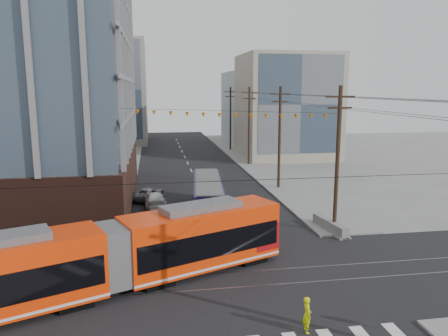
# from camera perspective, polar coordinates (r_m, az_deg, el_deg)

# --- Properties ---
(ground) EXTENTS (160.00, 160.00, 0.00)m
(ground) POSITION_cam_1_polar(r_m,az_deg,el_deg) (22.40, 4.77, -18.47)
(ground) COLOR slate
(bg_bldg_nw_near) EXTENTS (18.00, 16.00, 18.00)m
(bg_bldg_nw_near) POSITION_cam_1_polar(r_m,az_deg,el_deg) (72.06, -19.16, 8.38)
(bg_bldg_nw_near) COLOR #8C99A5
(bg_bldg_nw_near) RESTS_ON ground
(bg_bldg_ne_near) EXTENTS (14.00, 14.00, 16.00)m
(bg_bldg_ne_near) POSITION_cam_1_polar(r_m,az_deg,el_deg) (70.25, 8.11, 7.99)
(bg_bldg_ne_near) COLOR gray
(bg_bldg_ne_near) RESTS_ON ground
(bg_bldg_nw_far) EXTENTS (16.00, 18.00, 20.00)m
(bg_bldg_nw_far) POSITION_cam_1_polar(r_m,az_deg,el_deg) (91.47, -15.21, 9.52)
(bg_bldg_nw_far) COLOR gray
(bg_bldg_nw_far) RESTS_ON ground
(bg_bldg_ne_far) EXTENTS (16.00, 16.00, 14.00)m
(bg_bldg_ne_far) POSITION_cam_1_polar(r_m,az_deg,el_deg) (90.05, 5.51, 7.91)
(bg_bldg_ne_far) COLOR #8C99A5
(bg_bldg_ne_far) RESTS_ON ground
(utility_pole_far) EXTENTS (0.30, 0.30, 11.00)m
(utility_pole_far) POSITION_cam_1_polar(r_m,az_deg,el_deg) (76.38, 0.85, 6.40)
(utility_pole_far) COLOR black
(utility_pole_far) RESTS_ON ground
(streetcar) EXTENTS (20.00, 10.60, 3.95)m
(streetcar) POSITION_cam_1_polar(r_m,az_deg,el_deg) (24.44, -14.36, -11.12)
(streetcar) COLOR #EF3407
(streetcar) RESTS_ON ground
(city_bus) EXTENTS (3.46, 11.27, 3.14)m
(city_bus) POSITION_cam_1_polar(r_m,az_deg,el_deg) (37.74, -2.12, -3.78)
(city_bus) COLOR #18103D
(city_bus) RESTS_ON ground
(parked_car_silver) EXTENTS (3.34, 5.28, 1.64)m
(parked_car_silver) POSITION_cam_1_polar(r_m,az_deg,el_deg) (31.75, -9.15, -8.07)
(parked_car_silver) COLOR #98999A
(parked_car_silver) RESTS_ON ground
(parked_car_white) EXTENTS (2.26, 4.75, 1.34)m
(parked_car_white) POSITION_cam_1_polar(r_m,az_deg,el_deg) (41.00, -9.05, -4.06)
(parked_car_white) COLOR white
(parked_car_white) RESTS_ON ground
(parked_car_grey) EXTENTS (3.49, 4.73, 1.19)m
(parked_car_grey) POSITION_cam_1_polar(r_m,az_deg,el_deg) (43.55, -9.87, -3.32)
(parked_car_grey) COLOR slate
(parked_car_grey) RESTS_ON ground
(pedestrian) EXTENTS (0.45, 0.64, 1.68)m
(pedestrian) POSITION_cam_1_polar(r_m,az_deg,el_deg) (20.88, 10.79, -18.29)
(pedestrian) COLOR #C8D907
(pedestrian) RESTS_ON ground
(jersey_barrier) EXTENTS (1.57, 4.34, 0.85)m
(jersey_barrier) POSITION_cam_1_polar(r_m,az_deg,el_deg) (34.65, 13.69, -7.34)
(jersey_barrier) COLOR gray
(jersey_barrier) RESTS_ON ground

